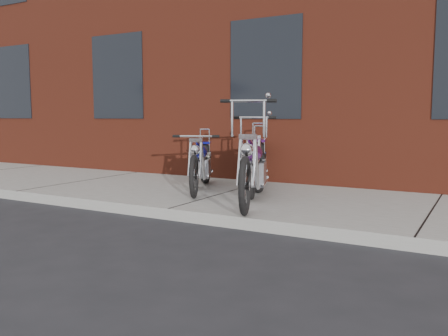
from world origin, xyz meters
The scene contains 6 objects.
ground centered at (0.00, 0.00, 0.00)m, with size 120.00×120.00×0.00m, color #2B2B2F.
sidewalk centered at (0.00, 1.50, 0.07)m, with size 22.00×3.00×0.15m, color gray.
building_brick centered at (0.00, 8.00, 4.00)m, with size 22.00×10.00×8.00m, color maroon.
chopper_purple centered at (0.74, 1.00, 0.60)m, with size 1.00×2.40×1.41m.
chopper_blue centered at (-0.50, 1.60, 0.55)m, with size 1.06×2.07×0.97m.
chopper_third centered at (0.32, 1.99, 0.58)m, with size 0.98×2.24×1.20m.
Camera 1 is at (3.60, -4.92, 1.34)m, focal length 38.00 mm.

